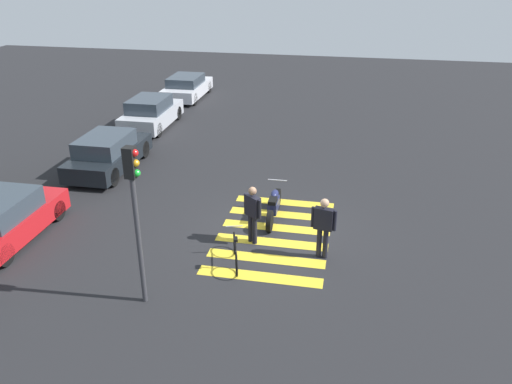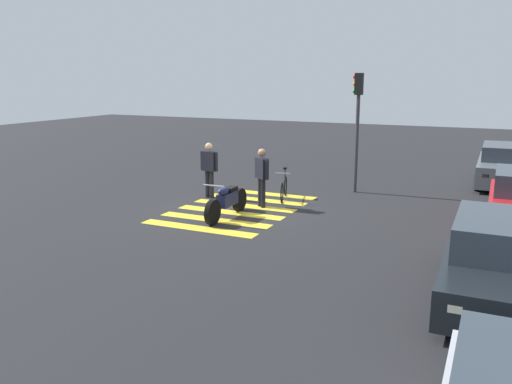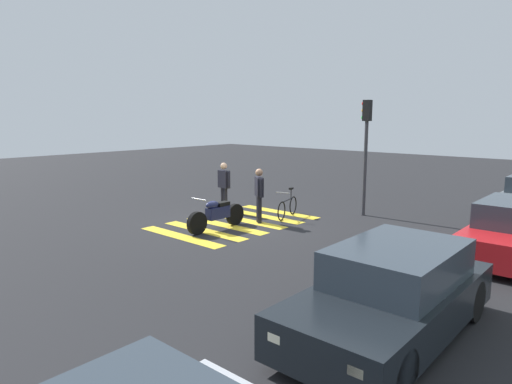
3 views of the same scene
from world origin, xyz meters
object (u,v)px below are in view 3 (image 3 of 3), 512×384
at_px(police_motorcycle, 217,214).
at_px(traffic_light_pole, 366,138).
at_px(officer_by_motorcycle, 224,184).
at_px(officer_on_foot, 259,192).
at_px(leaning_bicycle, 288,207).
at_px(car_black_suv, 393,294).

bearing_deg(police_motorcycle, traffic_light_pole, 153.80).
relative_size(officer_by_motorcycle, traffic_light_pole, 0.45).
distance_m(officer_on_foot, traffic_light_pole, 4.14).
height_order(police_motorcycle, traffic_light_pole, traffic_light_pole).
distance_m(leaning_bicycle, traffic_light_pole, 3.53).
bearing_deg(officer_by_motorcycle, police_motorcycle, 40.67).
distance_m(police_motorcycle, officer_on_foot, 1.66).
relative_size(leaning_bicycle, car_black_suv, 0.38).
relative_size(car_black_suv, traffic_light_pole, 1.10).
bearing_deg(leaning_bicycle, officer_by_motorcycle, -70.30).
height_order(officer_by_motorcycle, traffic_light_pole, traffic_light_pole).
xyz_separation_m(officer_by_motorcycle, car_black_suv, (4.76, 8.60, -0.35)).
bearing_deg(traffic_light_pole, officer_by_motorcycle, -54.92).
distance_m(leaning_bicycle, officer_on_foot, 1.41).
bearing_deg(car_black_suv, officer_by_motorcycle, -118.97).
relative_size(leaning_bicycle, officer_on_foot, 0.94).
bearing_deg(traffic_light_pole, car_black_suv, 31.15).
height_order(leaning_bicycle, officer_by_motorcycle, officer_by_motorcycle).
bearing_deg(officer_by_motorcycle, traffic_light_pole, 125.08).
distance_m(leaning_bicycle, officer_by_motorcycle, 2.49).
bearing_deg(officer_on_foot, traffic_light_pole, 148.56).
bearing_deg(leaning_bicycle, police_motorcycle, -12.01).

